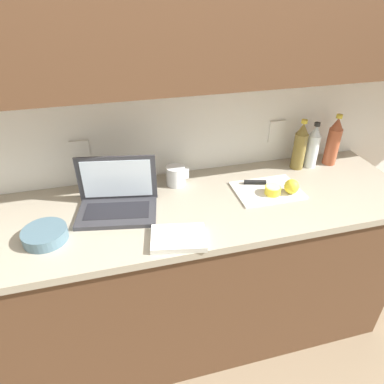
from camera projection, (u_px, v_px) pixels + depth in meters
name	position (u px, v px, depth m)	size (l,w,h in m)	color
ground_plane	(168.00, 333.00, 2.05)	(12.00, 12.00, 0.00)	#847056
wall_back	(143.00, 49.00, 1.41)	(5.20, 0.38, 2.60)	white
counter_unit	(161.00, 279.00, 1.80)	(2.46, 0.64, 0.91)	brown
laptop	(117.00, 198.00, 1.53)	(0.38, 0.28, 0.24)	#333338
cutting_board	(267.00, 190.00, 1.69)	(0.32, 0.24, 0.01)	silver
knife	(260.00, 182.00, 1.73)	(0.25, 0.10, 0.02)	silver
lemon_half_cut	(273.00, 190.00, 1.65)	(0.08, 0.08, 0.04)	yellow
lemon_whole_beside	(292.00, 186.00, 1.65)	(0.07, 0.07, 0.07)	yellow
bottle_green_soda	(300.00, 147.00, 1.83)	(0.07, 0.07, 0.28)	olive
bottle_oil_tall	(313.00, 147.00, 1.85)	(0.07, 0.07, 0.25)	silver
bottle_water_clear	(333.00, 142.00, 1.87)	(0.07, 0.07, 0.29)	#A34C2D
measuring_cup	(176.00, 176.00, 1.72)	(0.12, 0.10, 0.10)	silver
bowl_white	(45.00, 235.00, 1.37)	(0.18, 0.18, 0.05)	slate
dish_towel	(178.00, 238.00, 1.37)	(0.22, 0.16, 0.02)	silver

